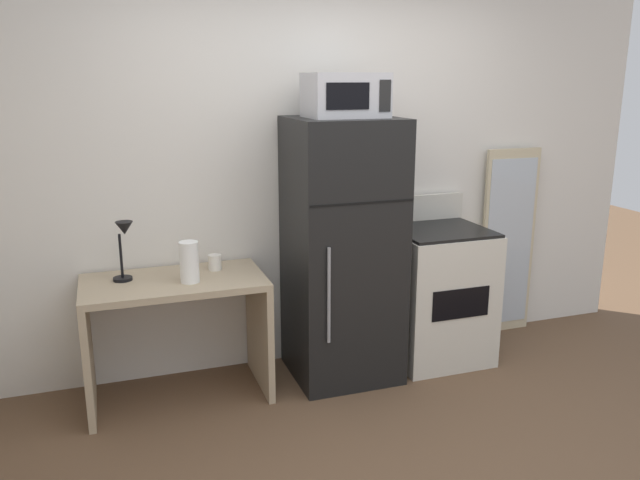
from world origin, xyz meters
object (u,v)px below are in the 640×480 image
(paper_towel_roll, at_px, (189,262))
(refrigerator, at_px, (342,251))
(coffee_mug, at_px, (215,262))
(leaning_mirror, at_px, (508,242))
(oven_range, at_px, (437,293))
(microwave, at_px, (345,95))
(desk, at_px, (176,317))
(desk_lamp, at_px, (124,241))

(paper_towel_roll, relative_size, refrigerator, 0.14)
(coffee_mug, distance_m, leaning_mirror, 2.23)
(refrigerator, bearing_deg, oven_range, 1.33)
(paper_towel_roll, bearing_deg, leaning_mirror, 7.86)
(microwave, height_order, leaning_mirror, microwave)
(desk, distance_m, coffee_mug, 0.40)
(desk, distance_m, oven_range, 1.76)
(desk, xyz_separation_m, paper_towel_roll, (0.09, -0.08, 0.35))
(desk, xyz_separation_m, desk_lamp, (-0.26, 0.06, 0.48))
(desk, distance_m, refrigerator, 1.10)
(desk_lamp, height_order, refrigerator, refrigerator)
(coffee_mug, distance_m, oven_range, 1.53)
(coffee_mug, xyz_separation_m, microwave, (0.79, -0.15, 1.00))
(microwave, distance_m, oven_range, 1.50)
(coffee_mug, xyz_separation_m, oven_range, (1.49, -0.12, -0.33))
(desk_lamp, xyz_separation_m, leaning_mirror, (2.75, 0.19, -0.29))
(paper_towel_roll, distance_m, microwave, 1.34)
(desk, distance_m, leaning_mirror, 2.51)
(desk_lamp, height_order, oven_range, desk_lamp)
(desk_lamp, height_order, leaning_mirror, leaning_mirror)
(oven_range, bearing_deg, paper_towel_roll, -177.39)
(desk_lamp, relative_size, oven_range, 0.32)
(coffee_mug, height_order, microwave, microwave)
(refrigerator, relative_size, leaning_mirror, 1.19)
(desk_lamp, height_order, microwave, microwave)
(desk, bearing_deg, paper_towel_roll, -42.90)
(desk, distance_m, microwave, 1.66)
(refrigerator, bearing_deg, microwave, -89.68)
(refrigerator, height_order, oven_range, refrigerator)
(desk, distance_m, paper_towel_roll, 0.37)
(paper_towel_roll, height_order, leaning_mirror, leaning_mirror)
(refrigerator, relative_size, oven_range, 1.51)
(coffee_mug, xyz_separation_m, leaning_mirror, (2.22, 0.14, -0.10))
(desk_lamp, relative_size, microwave, 0.77)
(coffee_mug, relative_size, microwave, 0.21)
(paper_towel_roll, relative_size, microwave, 0.52)
(desk, relative_size, paper_towel_roll, 4.41)
(oven_range, xyz_separation_m, leaning_mirror, (0.73, 0.26, 0.23))
(leaning_mirror, bearing_deg, microwave, -168.46)
(desk, xyz_separation_m, refrigerator, (1.05, -0.02, 0.32))
(coffee_mug, bearing_deg, oven_range, -4.43)
(paper_towel_roll, bearing_deg, desk_lamp, 157.32)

